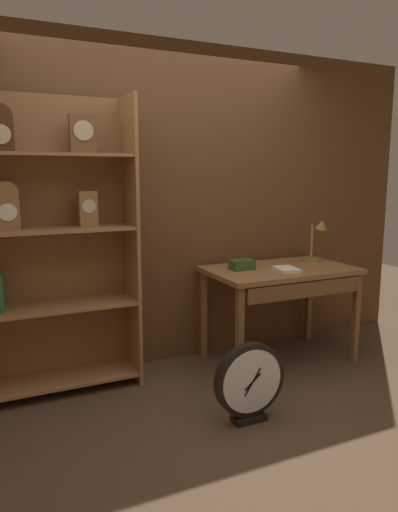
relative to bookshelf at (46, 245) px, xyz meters
name	(u,v)px	position (x,y,z in m)	size (l,w,h in m)	color
ground_plane	(240,428)	(0.98, -1.05, -1.07)	(10.00, 10.00, 0.00)	#4C3826
back_wood_panel	(166,207)	(0.98, 0.21, 0.23)	(4.80, 0.05, 2.60)	brown
bookshelf	(46,245)	(0.00, 0.00, 0.00)	(1.18, 0.38, 2.11)	#9E6B3D
workbench	(282,279)	(1.81, -0.25, -0.37)	(1.21, 0.72, 0.80)	brown
desk_lamp	(317,238)	(2.26, -0.13, -0.06)	(0.18, 0.18, 0.39)	olive
toolbox_small	(242,265)	(1.49, -0.16, -0.23)	(0.19, 0.13, 0.08)	#2D5123
open_repair_manual	(286,269)	(1.79, -0.35, -0.26)	(0.16, 0.22, 0.03)	silver
round_clock_large	(250,382)	(1.07, -1.00, -0.81)	(0.48, 0.11, 0.52)	black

